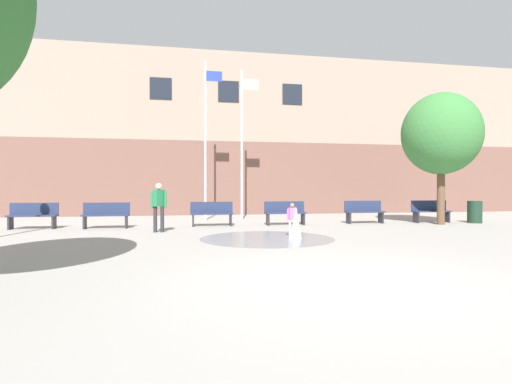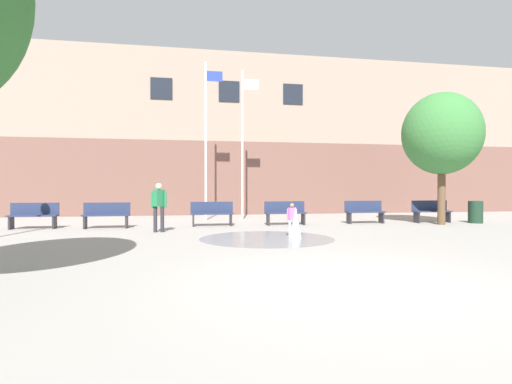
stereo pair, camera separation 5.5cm
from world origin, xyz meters
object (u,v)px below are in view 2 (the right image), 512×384
object	(u,v)px
flagpole_left	(206,136)
flagpole_right	(243,140)
park_bench_far_left	(34,215)
park_bench_under_right_flagpole	(285,213)
park_bench_center	(212,213)
trash_can	(475,212)
street_tree_near_building	(442,134)
park_bench_near_trashcan	(365,211)
adult_near_bench	(159,203)
park_bench_left_of_flagpoles	(106,215)
park_bench_far_right	(431,211)
child_in_fountain	(292,217)

from	to	relation	value
flagpole_left	flagpole_right	distance (m)	1.66
park_bench_far_left	flagpole_right	xyz separation A→B (m)	(7.84, 2.76, 3.14)
flagpole_left	park_bench_under_right_flagpole	bearing A→B (deg)	-45.39
park_bench_center	trash_can	xyz separation A→B (m)	(10.69, -0.64, -0.03)
park_bench_far_left	flagpole_left	world-z (taller)	flagpole_left
park_bench_under_right_flagpole	street_tree_near_building	distance (m)	6.84
park_bench_under_right_flagpole	flagpole_right	size ratio (longest dim) A/B	0.24
park_bench_near_trashcan	adult_near_bench	size ratio (longest dim) A/B	1.01
park_bench_far_left	street_tree_near_building	size ratio (longest dim) A/B	0.31
park_bench_left_of_flagpoles	flagpole_right	distance (m)	6.90
park_bench_far_right	flagpole_left	size ratio (longest dim) A/B	0.23
park_bench_near_trashcan	child_in_fountain	world-z (taller)	child_in_fountain
park_bench_far_left	flagpole_left	size ratio (longest dim) A/B	0.23
park_bench_far_left	park_bench_near_trashcan	bearing A→B (deg)	-0.23
park_bench_far_left	adult_near_bench	distance (m)	4.80
park_bench_under_right_flagpole	street_tree_near_building	world-z (taller)	street_tree_near_building
park_bench_far_left	child_in_fountain	world-z (taller)	child_in_fountain
child_in_fountain	park_bench_left_of_flagpoles	bearing A→B (deg)	-41.17
park_bench_left_of_flagpoles	park_bench_far_right	distance (m)	12.82
park_bench_near_trashcan	trash_can	xyz separation A→B (m)	(4.53, -0.68, -0.03)
park_bench_left_of_flagpoles	park_bench_under_right_flagpole	world-z (taller)	same
park_bench_far_right	park_bench_under_right_flagpole	bearing A→B (deg)	179.71
park_bench_under_right_flagpole	trash_can	size ratio (longest dim) A/B	1.78
park_bench_under_right_flagpole	park_bench_far_right	bearing A→B (deg)	-0.29
park_bench_near_trashcan	adult_near_bench	world-z (taller)	adult_near_bench
child_in_fountain	park_bench_far_left	bearing A→B (deg)	-34.38
park_bench_center	park_bench_far_right	distance (m)	9.06
park_bench_center	park_bench_near_trashcan	xyz separation A→B (m)	(6.17, 0.04, 0.00)
adult_near_bench	flagpole_left	size ratio (longest dim) A/B	0.23
park_bench_far_right	street_tree_near_building	bearing A→B (deg)	-101.39
flagpole_right	street_tree_near_building	bearing A→B (deg)	-28.08
park_bench_far_right	street_tree_near_building	world-z (taller)	street_tree_near_building
child_in_fountain	flagpole_right	bearing A→B (deg)	-95.53
park_bench_under_right_flagpole	child_in_fountain	xyz separation A→B (m)	(-0.75, -3.67, 0.10)
child_in_fountain	park_bench_under_right_flagpole	bearing A→B (deg)	-111.19
park_bench_under_right_flagpole	flagpole_left	world-z (taller)	flagpole_left
adult_near_bench	flagpole_right	bearing A→B (deg)	7.44
flagpole_left	park_bench_near_trashcan	bearing A→B (deg)	-24.34
park_bench_center	adult_near_bench	bearing A→B (deg)	-135.61
park_bench_center	child_in_fountain	world-z (taller)	child_in_fountain
park_bench_left_of_flagpoles	flagpole_right	world-z (taller)	flagpole_right
park_bench_far_left	park_bench_center	distance (m)	6.24
adult_near_bench	park_bench_left_of_flagpoles	bearing A→B (deg)	93.16
park_bench_far_left	park_bench_center	world-z (taller)	same
flagpole_left	flagpole_right	xyz separation A→B (m)	(1.65, 0.00, -0.15)
park_bench_far_right	trash_can	distance (m)	1.72
park_bench_far_left	trash_can	xyz separation A→B (m)	(16.93, -0.73, -0.03)
street_tree_near_building	park_bench_near_trashcan	bearing A→B (deg)	158.47
park_bench_far_right	adult_near_bench	size ratio (longest dim) A/B	1.01
park_bench_left_of_flagpoles	adult_near_bench	bearing A→B (deg)	-40.78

